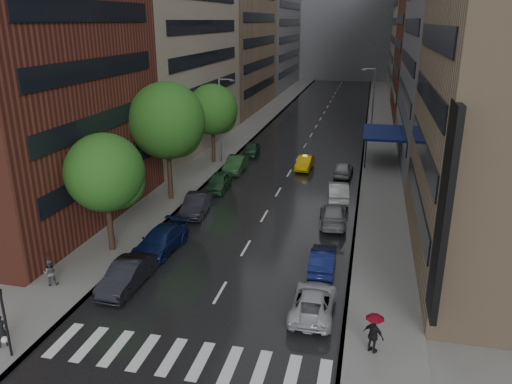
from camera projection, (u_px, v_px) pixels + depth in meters
ground at (197, 333)px, 24.70m from camera, size 220.00×220.00×0.00m
road at (314, 129)px, 70.74m from camera, size 14.00×140.00×0.01m
sidewalk_left at (253, 126)px, 72.64m from camera, size 4.00×140.00×0.15m
sidewalk_right at (380, 132)px, 68.81m from camera, size 4.00×140.00×0.15m
crosswalk at (186, 359)px, 22.82m from camera, size 13.15×2.80×0.01m
buildings_left at (228, 11)px, 76.81m from camera, size 8.00×108.00×38.00m
buildings_right at (433, 17)px, 68.81m from camera, size 8.05×109.10×36.00m
building_far at (348, 15)px, 128.13m from camera, size 40.00×14.00×32.00m
tree_near at (105, 173)px, 31.68m from camera, size 5.05×5.05×8.05m
tree_mid at (167, 121)px, 40.73m from camera, size 6.31×6.31×10.06m
tree_far at (212, 110)px, 52.23m from camera, size 5.31×5.31×8.47m
taxi at (305, 163)px, 51.72m from camera, size 1.62×4.18×1.36m
parked_cars_left at (203, 197)px, 41.28m from camera, size 2.63×35.32×1.59m
parked_cars_right at (332, 219)px, 36.98m from camera, size 2.46×29.76×1.57m
ped_bag_walker at (1, 332)px, 23.23m from camera, size 0.71×0.70×1.64m
ped_black_umbrella at (49, 265)px, 28.52m from camera, size 0.96×0.98×2.09m
ped_red_umbrella at (374, 330)px, 22.71m from camera, size 1.12×0.92×2.01m
traffic_light at (4, 316)px, 22.15m from camera, size 0.18×0.15×3.45m
street_lamp_left at (221, 118)px, 52.38m from camera, size 1.74×0.22×9.00m
street_lamp_right at (372, 102)px, 62.90m from camera, size 1.74×0.22×9.00m
awning at (382, 133)px, 54.00m from camera, size 4.00×8.00×3.12m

